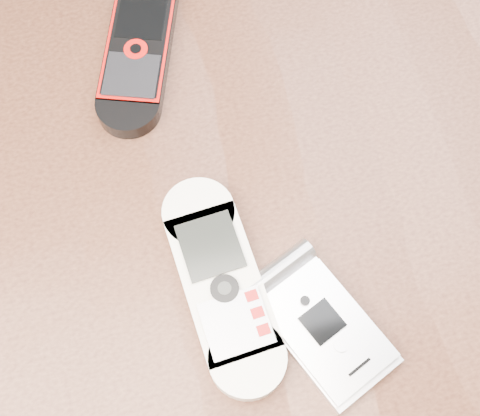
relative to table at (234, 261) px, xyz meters
name	(u,v)px	position (x,y,z in m)	size (l,w,h in m)	color
ground	(237,372)	(0.00, 0.00, -0.64)	(4.00, 4.00, 0.00)	#472B19
table	(234,261)	(0.00, 0.00, 0.00)	(1.20, 0.80, 0.75)	black
nokia_white	(222,284)	(-0.02, -0.05, 0.11)	(0.05, 0.15, 0.02)	white
nokia_black_red	(139,45)	(-0.03, 0.15, 0.11)	(0.05, 0.15, 0.02)	black
motorola_razr	(324,328)	(0.04, -0.09, 0.11)	(0.05, 0.10, 0.02)	silver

